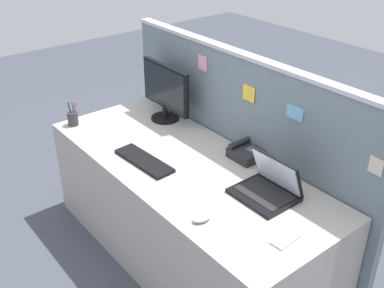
% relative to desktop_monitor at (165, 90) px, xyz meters
% --- Properties ---
extents(ground_plane, '(10.00, 10.00, 0.00)m').
position_rel_desktop_monitor_xyz_m(ground_plane, '(0.59, -0.28, -0.93)').
color(ground_plane, '#424751').
extents(desk, '(2.03, 0.82, 0.71)m').
position_rel_desktop_monitor_xyz_m(desk, '(0.59, -0.28, -0.58)').
color(desk, '#ADA89E').
rests_on(desk, ground_plane).
extents(cubicle_divider, '(2.14, 0.07, 1.32)m').
position_rel_desktop_monitor_xyz_m(cubicle_divider, '(0.59, 0.17, -0.27)').
color(cubicle_divider, slate).
rests_on(cubicle_divider, ground_plane).
extents(desktop_monitor, '(0.50, 0.20, 0.41)m').
position_rel_desktop_monitor_xyz_m(desktop_monitor, '(0.00, 0.00, 0.00)').
color(desktop_monitor, black).
rests_on(desktop_monitor, desk).
extents(laptop, '(0.33, 0.27, 0.23)m').
position_rel_desktop_monitor_xyz_m(laptop, '(1.12, -0.12, -0.16)').
color(laptop, black).
rests_on(laptop, desk).
extents(desk_phone, '(0.19, 0.18, 0.10)m').
position_rel_desktop_monitor_xyz_m(desk_phone, '(0.76, 0.06, -0.18)').
color(desk_phone, '#232328').
rests_on(desk_phone, desk).
extents(keyboard_main, '(0.44, 0.16, 0.02)m').
position_rel_desktop_monitor_xyz_m(keyboard_main, '(0.42, -0.47, -0.21)').
color(keyboard_main, black).
rests_on(keyboard_main, desk).
extents(computer_mouse_right_hand, '(0.07, 0.11, 0.03)m').
position_rel_desktop_monitor_xyz_m(computer_mouse_right_hand, '(1.08, -0.56, -0.20)').
color(computer_mouse_right_hand, '#B2B5BC').
rests_on(computer_mouse_right_hand, desk).
extents(pen_cup, '(0.07, 0.07, 0.18)m').
position_rel_desktop_monitor_xyz_m(pen_cup, '(-0.32, -0.57, -0.17)').
color(pen_cup, '#333338').
rests_on(pen_cup, desk).
extents(cell_phone_silver_slab, '(0.09, 0.16, 0.01)m').
position_rel_desktop_monitor_xyz_m(cell_phone_silver_slab, '(1.44, -0.34, -0.21)').
color(cell_phone_silver_slab, '#B7BAC1').
rests_on(cell_phone_silver_slab, desk).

